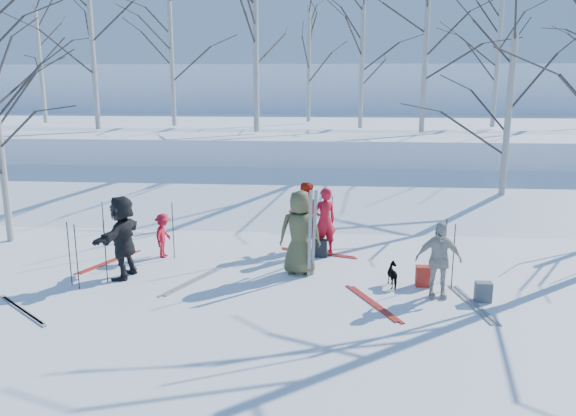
# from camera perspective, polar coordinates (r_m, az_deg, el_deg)

# --- Properties ---
(ground) EXTENTS (120.00, 120.00, 0.00)m
(ground) POSITION_cam_1_polar(r_m,az_deg,el_deg) (11.48, -0.62, -8.01)
(ground) COLOR white
(ground) RESTS_ON ground
(snow_ramp) EXTENTS (70.00, 9.49, 4.12)m
(snow_ramp) POSITION_cam_1_polar(r_m,az_deg,el_deg) (18.14, 1.43, 0.33)
(snow_ramp) COLOR white
(snow_ramp) RESTS_ON ground
(snow_plateau) EXTENTS (70.00, 18.00, 2.20)m
(snow_plateau) POSITION_cam_1_polar(r_m,az_deg,el_deg) (27.87, 2.65, 6.51)
(snow_plateau) COLOR white
(snow_plateau) RESTS_ON ground
(far_hill) EXTENTS (90.00, 30.00, 6.00)m
(far_hill) POSITION_cam_1_polar(r_m,az_deg,el_deg) (48.74, 3.60, 10.41)
(far_hill) COLOR white
(far_hill) RESTS_ON ground
(skier_olive_center) EXTENTS (0.90, 0.59, 1.83)m
(skier_olive_center) POSITION_cam_1_polar(r_m,az_deg,el_deg) (12.00, 1.20, -2.50)
(skier_olive_center) COLOR #4C4D2E
(skier_olive_center) RESTS_ON ground
(skier_red_north) EXTENTS (0.70, 0.60, 1.61)m
(skier_red_north) POSITION_cam_1_polar(r_m,az_deg,el_deg) (13.45, 3.74, -1.30)
(skier_red_north) COLOR red
(skier_red_north) RESTS_ON ground
(skier_redor_behind) EXTENTS (0.82, 0.64, 1.67)m
(skier_redor_behind) POSITION_cam_1_polar(r_m,az_deg,el_deg) (13.80, 1.72, -0.79)
(skier_redor_behind) COLOR red
(skier_redor_behind) RESTS_ON ground
(skier_red_seated) EXTENTS (0.44, 0.71, 1.05)m
(skier_red_seated) POSITION_cam_1_polar(r_m,az_deg,el_deg) (13.52, -12.55, -2.74)
(skier_red_seated) COLOR red
(skier_red_seated) RESTS_ON ground
(skier_cream_east) EXTENTS (0.89, 0.39, 1.50)m
(skier_cream_east) POSITION_cam_1_polar(r_m,az_deg,el_deg) (11.11, 15.03, -5.11)
(skier_cream_east) COLOR beige
(skier_cream_east) RESTS_ON ground
(skier_grey_west) EXTENTS (0.73, 1.69, 1.77)m
(skier_grey_west) POSITION_cam_1_polar(r_m,az_deg,el_deg) (12.28, -16.45, -2.83)
(skier_grey_west) COLOR black
(skier_grey_west) RESTS_ON ground
(dog) EXTENTS (0.37, 0.60, 0.47)m
(dog) POSITION_cam_1_polar(r_m,az_deg,el_deg) (11.65, 10.76, -6.71)
(dog) COLOR black
(dog) RESTS_ON ground
(upright_ski_left) EXTENTS (0.11, 0.17, 1.90)m
(upright_ski_left) POSITION_cam_1_polar(r_m,az_deg,el_deg) (11.74, 2.24, -2.67)
(upright_ski_left) COLOR silver
(upright_ski_left) RESTS_ON ground
(upright_ski_right) EXTENTS (0.15, 0.23, 1.89)m
(upright_ski_right) POSITION_cam_1_polar(r_m,az_deg,el_deg) (11.80, 2.66, -2.59)
(upright_ski_right) COLOR silver
(upright_ski_right) RESTS_ON ground
(ski_pair_a) EXTENTS (0.92, 1.98, 0.02)m
(ski_pair_a) POSITION_cam_1_polar(r_m,az_deg,el_deg) (11.18, 18.25, -9.24)
(ski_pair_a) COLOR silver
(ski_pair_a) RESTS_ON ground
(ski_pair_b) EXTENTS (1.69, 2.06, 0.02)m
(ski_pair_b) POSITION_cam_1_polar(r_m,az_deg,el_deg) (10.79, 8.62, -9.53)
(ski_pair_b) COLOR #A22017
(ski_pair_b) RESTS_ON ground
(ski_pair_c) EXTENTS (1.61, 2.05, 0.02)m
(ski_pair_c) POSITION_cam_1_polar(r_m,az_deg,el_deg) (11.92, -9.70, -7.35)
(ski_pair_c) COLOR silver
(ski_pair_c) RESTS_ON ground
(ski_pair_d) EXTENTS (2.06, 2.10, 0.02)m
(ski_pair_d) POSITION_cam_1_polar(r_m,az_deg,el_deg) (11.44, -25.40, -9.35)
(ski_pair_d) COLOR silver
(ski_pair_d) RESTS_ON ground
(ski_pair_e) EXTENTS (1.36, 2.02, 0.02)m
(ski_pair_e) POSITION_cam_1_polar(r_m,az_deg,el_deg) (13.62, 3.10, -4.59)
(ski_pair_e) COLOR #A22017
(ski_pair_e) RESTS_ON ground
(ski_pair_f) EXTENTS (1.52, 2.04, 0.02)m
(ski_pair_f) POSITION_cam_1_polar(r_m,az_deg,el_deg) (13.61, -17.69, -5.22)
(ski_pair_f) COLOR #A22017
(ski_pair_f) RESTS_ON ground
(ski_pole_a) EXTENTS (0.02, 0.02, 1.34)m
(ski_pole_a) POSITION_cam_1_polar(r_m,az_deg,el_deg) (12.18, -21.33, -4.36)
(ski_pole_a) COLOR black
(ski_pole_a) RESTS_ON ground
(ski_pole_b) EXTENTS (0.02, 0.02, 1.34)m
(ski_pole_b) POSITION_cam_1_polar(r_m,az_deg,el_deg) (11.65, 16.45, -4.77)
(ski_pole_b) COLOR black
(ski_pole_b) RESTS_ON ground
(ski_pole_c) EXTENTS (0.02, 0.02, 1.34)m
(ski_pole_c) POSITION_cam_1_polar(r_m,az_deg,el_deg) (13.85, 4.48, -1.47)
(ski_pole_c) COLOR black
(ski_pole_c) RESTS_ON ground
(ski_pole_d) EXTENTS (0.02, 0.02, 1.34)m
(ski_pole_d) POSITION_cam_1_polar(r_m,az_deg,el_deg) (13.50, 1.68, -1.82)
(ski_pole_d) COLOR black
(ski_pole_d) RESTS_ON ground
(ski_pole_e) EXTENTS (0.02, 0.02, 1.34)m
(ski_pole_e) POSITION_cam_1_polar(r_m,az_deg,el_deg) (13.83, -18.19, -2.11)
(ski_pole_e) COLOR black
(ski_pole_e) RESTS_ON ground
(ski_pole_f) EXTENTS (0.02, 0.02, 1.34)m
(ski_pole_f) POSITION_cam_1_polar(r_m,az_deg,el_deg) (11.93, -20.67, -4.67)
(ski_pole_f) COLOR black
(ski_pole_f) RESTS_ON ground
(ski_pole_g) EXTENTS (0.02, 0.02, 1.34)m
(ski_pole_g) POSITION_cam_1_polar(r_m,az_deg,el_deg) (12.13, -18.07, -4.18)
(ski_pole_g) COLOR black
(ski_pole_g) RESTS_ON ground
(ski_pole_h) EXTENTS (0.02, 0.02, 1.34)m
(ski_pole_h) POSITION_cam_1_polar(r_m,az_deg,el_deg) (13.35, -11.59, -2.25)
(ski_pole_h) COLOR black
(ski_pole_h) RESTS_ON ground
(ski_pole_i) EXTENTS (0.02, 0.02, 1.34)m
(ski_pole_i) POSITION_cam_1_polar(r_m,az_deg,el_deg) (12.02, 15.66, -4.18)
(ski_pole_i) COLOR black
(ski_pole_i) RESTS_ON ground
(backpack_red) EXTENTS (0.32, 0.22, 0.42)m
(backpack_red) POSITION_cam_1_polar(r_m,az_deg,el_deg) (11.79, 13.63, -6.74)
(backpack_red) COLOR #B2271B
(backpack_red) RESTS_ON ground
(backpack_grey) EXTENTS (0.30, 0.20, 0.38)m
(backpack_grey) POSITION_cam_1_polar(r_m,az_deg,el_deg) (11.33, 19.22, -8.04)
(backpack_grey) COLOR #515458
(backpack_grey) RESTS_ON ground
(backpack_dark) EXTENTS (0.34, 0.24, 0.40)m
(backpack_dark) POSITION_cam_1_polar(r_m,az_deg,el_deg) (13.35, 3.26, -4.10)
(backpack_dark) COLOR black
(backpack_dark) RESTS_ON ground
(birch_plateau_a) EXTENTS (4.16, 4.16, 5.09)m
(birch_plateau_a) POSITION_cam_1_polar(r_m,az_deg,el_deg) (26.37, 2.13, 14.30)
(birch_plateau_a) COLOR silver
(birch_plateau_a) RESTS_ON snow_plateau
(birch_plateau_b) EXTENTS (4.39, 4.39, 5.41)m
(birch_plateau_b) POSITION_cam_1_polar(r_m,az_deg,el_deg) (21.53, 13.76, 14.69)
(birch_plateau_b) COLOR silver
(birch_plateau_b) RESTS_ON snow_plateau
(birch_plateau_c) EXTENTS (4.81, 4.81, 6.01)m
(birch_plateau_c) POSITION_cam_1_polar(r_m,az_deg,el_deg) (23.57, -19.24, 14.90)
(birch_plateau_c) COLOR silver
(birch_plateau_c) RESTS_ON snow_plateau
(birch_plateau_d) EXTENTS (4.25, 4.25, 5.22)m
(birch_plateau_d) POSITION_cam_1_polar(r_m,az_deg,el_deg) (24.45, -11.73, 14.31)
(birch_plateau_d) COLOR silver
(birch_plateau_d) RESTS_ON snow_plateau
(birch_plateau_e) EXTENTS (4.18, 4.18, 5.12)m
(birch_plateau_e) POSITION_cam_1_polar(r_m,az_deg,el_deg) (24.79, 20.49, 13.64)
(birch_plateau_e) COLOR silver
(birch_plateau_e) RESTS_ON snow_plateau
(birch_plateau_f) EXTENTS (3.91, 3.91, 4.72)m
(birch_plateau_f) POSITION_cam_1_polar(r_m,az_deg,el_deg) (23.01, 7.50, 13.95)
(birch_plateau_f) COLOR silver
(birch_plateau_f) RESTS_ON snow_plateau
(birch_plateau_h) EXTENTS (4.15, 4.15, 5.08)m
(birch_plateau_h) POSITION_cam_1_polar(r_m,az_deg,el_deg) (27.93, -23.85, 13.15)
(birch_plateau_h) COLOR silver
(birch_plateau_h) RESTS_ON snow_plateau
(birch_plateau_i) EXTENTS (5.46, 5.46, 6.94)m
(birch_plateau_i) POSITION_cam_1_polar(r_m,az_deg,el_deg) (21.31, -3.32, 17.11)
(birch_plateau_i) COLOR silver
(birch_plateau_i) RESTS_ON snow_plateau
(birch_edge_a) EXTENTS (4.01, 4.01, 4.88)m
(birch_edge_a) POSITION_cam_1_polar(r_m,az_deg,el_deg) (15.89, -27.18, 5.49)
(birch_edge_a) COLOR silver
(birch_edge_a) RESTS_ON ground
(birch_edge_e) EXTENTS (4.41, 4.41, 5.44)m
(birch_edge_e) POSITION_cam_1_polar(r_m,az_deg,el_deg) (17.93, 21.38, 7.62)
(birch_edge_e) COLOR silver
(birch_edge_e) RESTS_ON ground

